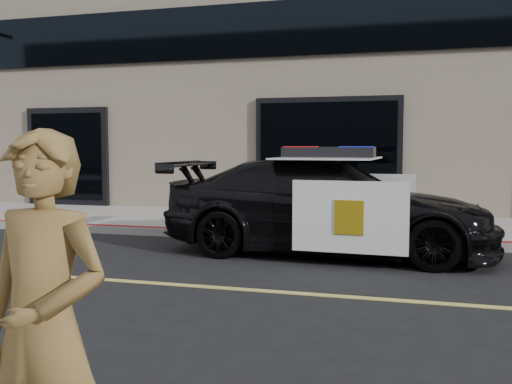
# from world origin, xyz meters

# --- Properties ---
(ground) EXTENTS (120.00, 120.00, 0.00)m
(ground) POSITION_xyz_m (0.00, 0.00, 0.00)
(ground) COLOR black
(ground) RESTS_ON ground
(sidewalk_n) EXTENTS (60.00, 3.50, 0.15)m
(sidewalk_n) POSITION_xyz_m (0.00, 5.25, 0.07)
(sidewalk_n) COLOR gray
(sidewalk_n) RESTS_ON ground
(police_car) EXTENTS (2.60, 5.38, 1.72)m
(police_car) POSITION_xyz_m (-0.32, 2.60, 0.77)
(police_car) COLOR black
(police_car) RESTS_ON ground
(fire_hydrant) EXTENTS (0.34, 0.47, 0.75)m
(fire_hydrant) POSITION_xyz_m (-2.48, 4.11, 0.50)
(fire_hydrant) COLOR white
(fire_hydrant) RESTS_ON sidewalk_n
(pedestrian_a) EXTENTS (0.67, 0.50, 1.64)m
(pedestrian_a) POSITION_xyz_m (-0.42, -4.48, 0.97)
(pedestrian_a) COLOR brown
(pedestrian_a) RESTS_ON sidewalk_s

